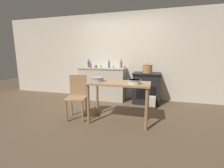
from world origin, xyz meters
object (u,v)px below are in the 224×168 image
at_px(mixing_bowl_small, 134,82).
at_px(cup_mid_right, 91,66).
at_px(bottle_mid_left, 89,64).
at_px(stock_pot, 147,69).
at_px(bottle_far_left, 109,65).
at_px(chair, 77,95).
at_px(bottle_left, 121,65).
at_px(cup_center_left, 96,67).
at_px(cup_center, 100,67).
at_px(work_table, 119,89).
at_px(stove, 147,88).
at_px(mixing_bowl_large, 97,79).
at_px(cup_center_right, 113,67).
at_px(flour_sack, 151,102).

xyz_separation_m(mixing_bowl_small, cup_mid_right, (-1.48, 1.46, 0.16)).
bearing_deg(bottle_mid_left, cup_mid_right, -56.56).
bearing_deg(mixing_bowl_small, stock_pot, 83.68).
bearing_deg(bottle_far_left, chair, -98.68).
xyz_separation_m(bottle_far_left, bottle_left, (0.36, 0.05, 0.01)).
xyz_separation_m(cup_center_left, cup_center, (0.18, -0.11, 0.00)).
distance_m(work_table, chair, 0.91).
relative_size(stove, cup_mid_right, 8.22).
bearing_deg(cup_mid_right, stock_pot, 0.89).
xyz_separation_m(bottle_left, cup_center_left, (-0.72, -0.19, -0.06)).
relative_size(work_table, mixing_bowl_large, 4.62).
distance_m(cup_center_left, cup_mid_right, 0.16).
bearing_deg(mixing_bowl_large, bottle_left, 84.70).
height_order(work_table, cup_center, cup_center).
xyz_separation_m(bottle_mid_left, cup_mid_right, (0.20, -0.30, -0.05)).
bearing_deg(cup_center_right, work_table, -70.01).
distance_m(chair, mixing_bowl_small, 1.25).
xyz_separation_m(stock_pot, mixing_bowl_large, (-0.91, -1.38, -0.11)).
height_order(cup_center, cup_mid_right, cup_mid_right).
bearing_deg(bottle_left, chair, -110.31).
bearing_deg(chair, work_table, -10.75).
distance_m(bottle_far_left, cup_center, 0.31).
bearing_deg(stove, work_table, -107.91).
bearing_deg(bottle_mid_left, cup_center_right, -21.20).
bearing_deg(cup_mid_right, bottle_left, 13.47).
bearing_deg(cup_mid_right, cup_center, -14.25).
relative_size(mixing_bowl_small, cup_center_left, 2.80).
relative_size(mixing_bowl_small, bottle_far_left, 0.97).
height_order(cup_center_left, cup_mid_right, cup_mid_right).
distance_m(bottle_left, bottle_mid_left, 1.09).
relative_size(chair, mixing_bowl_small, 3.74).
relative_size(bottle_left, bottle_mid_left, 1.02).
bearing_deg(bottle_left, stock_pot, -13.62).
height_order(flour_sack, cup_center, cup_center).
bearing_deg(mixing_bowl_large, work_table, -0.79).
distance_m(chair, cup_center_left, 1.51).
xyz_separation_m(chair, cup_center, (0.05, 1.31, 0.51)).
bearing_deg(bottle_left, bottle_mid_left, 175.13).
bearing_deg(cup_center_left, stove, 2.15).
distance_m(stock_pot, bottle_left, 0.79).
bearing_deg(cup_center, stove, 7.07).
bearing_deg(mixing_bowl_large, cup_mid_right, 118.45).
bearing_deg(mixing_bowl_small, chair, 176.56).
bearing_deg(chair, mixing_bowl_small, -15.93).
relative_size(cup_center_left, cup_center, 0.90).
relative_size(cup_center, cup_mid_right, 0.94).
height_order(work_table, cup_center_left, cup_center_left).
xyz_separation_m(bottle_mid_left, cup_center, (0.54, -0.39, -0.05)).
xyz_separation_m(cup_center, cup_mid_right, (-0.34, 0.09, 0.00)).
bearing_deg(mixing_bowl_small, cup_center_left, 131.75).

